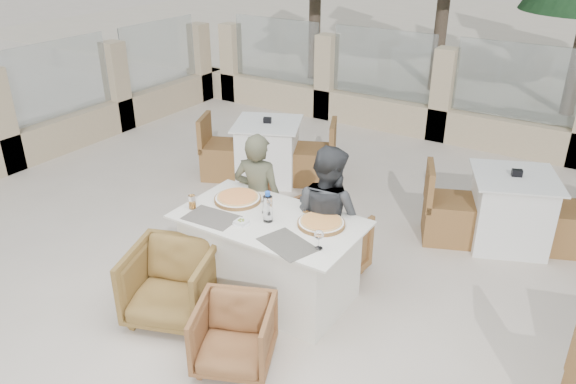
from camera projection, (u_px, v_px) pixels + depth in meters
The scene contains 23 objects.
ground at pixel (261, 295), 5.10m from camera, with size 80.00×80.00×0.00m, color beige.
sand_patch at pixel (547, 41), 15.72m from camera, with size 30.00×16.00×0.01m, color beige.
perimeter_wall_far at pixel (443, 88), 8.39m from camera, with size 10.00×0.34×1.60m, color #CAB58E, non-canonical shape.
perimeter_wall_left at pixel (63, 95), 8.06m from camera, with size 0.34×7.00×1.60m, color tan, non-canonical shape.
dining_table at pixel (270, 257), 4.97m from camera, with size 1.60×0.90×0.77m, color silver, non-canonical shape.
placemat_near_left at pixel (211, 218), 4.81m from camera, with size 0.45×0.30×0.00m, color #5B554E.
placemat_near_right at pixel (287, 244), 4.41m from camera, with size 0.45×0.30×0.00m, color #545048.
pizza_left at pixel (238, 198), 5.09m from camera, with size 0.43×0.43×0.06m, color #F25B21.
pizza_right at pixel (321, 223), 4.68m from camera, with size 0.40×0.40×0.05m, color #C8591B.
water_bottle at pixel (268, 207), 4.70m from camera, with size 0.08×0.08×0.28m, color silver.
wine_glass_centre at pixel (265, 203), 4.86m from camera, with size 0.08×0.08×0.18m, color white, non-canonical shape.
wine_glass_corner at pixel (319, 238), 4.32m from camera, with size 0.08×0.08×0.18m, color white, non-canonical shape.
beer_glass_left at pixel (192, 202), 4.94m from camera, with size 0.06×0.06×0.13m, color orange.
beer_glass_right at pixel (306, 205), 4.88m from camera, with size 0.07×0.07×0.13m, color orange.
olive_dish at pixel (241, 222), 4.70m from camera, with size 0.11×0.11×0.04m, color silver, non-canonical shape.
armchair_far_left at pixel (266, 216), 5.79m from camera, with size 0.68×0.70×0.63m, color #955E36.
armchair_far_right at pixel (324, 246), 5.25m from camera, with size 0.68×0.70×0.63m, color brown.
armchair_near_left at pixel (172, 284), 4.70m from camera, with size 0.69×0.71×0.65m, color brown.
armchair_near_right at pixel (234, 335), 4.21m from camera, with size 0.57×0.58×0.53m, color brown.
diner_left at pixel (258, 199), 5.38m from camera, with size 0.48×0.32×1.32m, color #4B4B37.
diner_right at pixel (327, 218), 5.00m from camera, with size 0.66×0.52×1.36m, color #35373A.
bg_table_a at pixel (268, 151), 7.23m from camera, with size 1.64×0.82×0.77m, color white, non-canonical shape.
bg_table_b at pixel (510, 210), 5.76m from camera, with size 1.64×0.82×0.77m, color white, non-canonical shape.
Camera 1 is at (2.45, -3.39, 3.07)m, focal length 35.00 mm.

